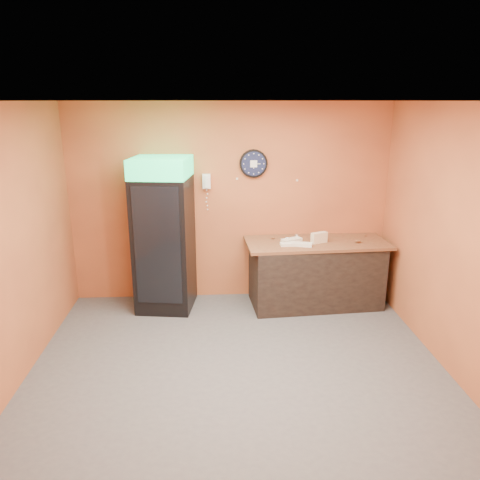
{
  "coord_description": "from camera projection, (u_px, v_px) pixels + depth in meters",
  "views": [
    {
      "loc": [
        -0.24,
        -4.51,
        2.81
      ],
      "look_at": [
        0.06,
        0.6,
        1.27
      ],
      "focal_mm": 35.0,
      "sensor_mm": 36.0,
      "label": 1
    }
  ],
  "objects": [
    {
      "name": "floor",
      "position": [
        238.0,
        367.0,
        5.13
      ],
      "size": [
        4.5,
        4.5,
        0.0
      ],
      "primitive_type": "plane",
      "color": "#47474C",
      "rests_on": "ground"
    },
    {
      "name": "back_wall",
      "position": [
        230.0,
        203.0,
        6.64
      ],
      "size": [
        4.5,
        0.02,
        2.8
      ],
      "primitive_type": "cube",
      "color": "#C06236",
      "rests_on": "floor"
    },
    {
      "name": "left_wall",
      "position": [
        10.0,
        249.0,
        4.6
      ],
      "size": [
        0.02,
        4.0,
        2.8
      ],
      "primitive_type": "cube",
      "color": "#C06236",
      "rests_on": "floor"
    },
    {
      "name": "right_wall",
      "position": [
        454.0,
        241.0,
        4.85
      ],
      "size": [
        0.02,
        4.0,
        2.8
      ],
      "primitive_type": "cube",
      "color": "#C06236",
      "rests_on": "floor"
    },
    {
      "name": "ceiling",
      "position": [
        237.0,
        101.0,
        4.32
      ],
      "size": [
        4.5,
        4.0,
        0.02
      ],
      "primitive_type": "cube",
      "color": "white",
      "rests_on": "back_wall"
    },
    {
      "name": "beverage_cooler",
      "position": [
        164.0,
        238.0,
        6.32
      ],
      "size": [
        0.83,
        0.83,
        2.1
      ],
      "rotation": [
        0.0,
        0.0,
        -0.14
      ],
      "color": "black",
      "rests_on": "floor"
    },
    {
      "name": "prep_counter",
      "position": [
        315.0,
        274.0,
        6.6
      ],
      "size": [
        1.84,
        0.92,
        0.89
      ],
      "primitive_type": "cube",
      "rotation": [
        0.0,
        0.0,
        0.08
      ],
      "color": "black",
      "rests_on": "floor"
    },
    {
      "name": "wall_clock",
      "position": [
        254.0,
        164.0,
        6.47
      ],
      "size": [
        0.39,
        0.06,
        0.39
      ],
      "color": "black",
      "rests_on": "back_wall"
    },
    {
      "name": "wall_phone",
      "position": [
        206.0,
        181.0,
        6.48
      ],
      "size": [
        0.11,
        0.1,
        0.2
      ],
      "color": "white",
      "rests_on": "back_wall"
    },
    {
      "name": "butcher_paper",
      "position": [
        317.0,
        243.0,
        6.47
      ],
      "size": [
        1.99,
        0.92,
        0.04
      ],
      "primitive_type": "cube",
      "rotation": [
        0.0,
        0.0,
        0.05
      ],
      "color": "brown",
      "rests_on": "prep_counter"
    },
    {
      "name": "sub_roll_stack",
      "position": [
        319.0,
        238.0,
        6.38
      ],
      "size": [
        0.24,
        0.16,
        0.15
      ],
      "rotation": [
        0.0,
        0.0,
        0.4
      ],
      "color": "beige",
      "rests_on": "butcher_paper"
    },
    {
      "name": "wrapped_sandwich_left",
      "position": [
        290.0,
        244.0,
        6.27
      ],
      "size": [
        0.27,
        0.12,
        0.04
      ],
      "primitive_type": "cube",
      "rotation": [
        0.0,
        0.0,
        0.07
      ],
      "color": "silver",
      "rests_on": "butcher_paper"
    },
    {
      "name": "wrapped_sandwich_mid",
      "position": [
        301.0,
        244.0,
        6.26
      ],
      "size": [
        0.32,
        0.2,
        0.04
      ],
      "primitive_type": "cube",
      "rotation": [
        0.0,
        0.0,
        -0.29
      ],
      "color": "silver",
      "rests_on": "butcher_paper"
    },
    {
      "name": "wrapped_sandwich_right",
      "position": [
        292.0,
        240.0,
        6.46
      ],
      "size": [
        0.31,
        0.23,
        0.04
      ],
      "primitive_type": "cube",
      "rotation": [
        0.0,
        0.0,
        0.46
      ],
      "color": "silver",
      "rests_on": "butcher_paper"
    },
    {
      "name": "kitchen_tool",
      "position": [
        297.0,
        236.0,
        6.59
      ],
      "size": [
        0.06,
        0.06,
        0.06
      ],
      "primitive_type": "cylinder",
      "color": "silver",
      "rests_on": "butcher_paper"
    }
  ]
}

